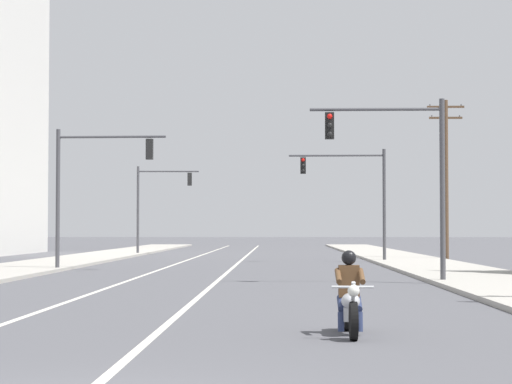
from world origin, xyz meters
name	(u,v)px	position (x,y,z in m)	size (l,w,h in m)	color
lane_stripe_center	(240,261)	(-0.03, 45.00, 0.00)	(0.16, 100.00, 0.01)	beige
lane_stripe_left	(184,261)	(-3.19, 45.00, 0.00)	(0.16, 100.00, 0.01)	beige
sidewalk_kerb_right	(421,263)	(9.36, 40.00, 0.07)	(4.40, 110.00, 0.14)	#ADA89E
sidewalk_kerb_left	(54,263)	(-9.36, 40.00, 0.07)	(4.40, 110.00, 0.14)	#ADA89E
motorcycle_with_rider	(350,301)	(3.34, 7.06, 0.59)	(0.70, 2.19, 1.46)	black
traffic_signal_near_right	(404,162)	(6.33, 22.92, 4.08)	(4.53, 0.37, 6.20)	#47474C
traffic_signal_near_left	(89,177)	(-6.17, 32.64, 4.10)	(4.85, 0.39, 6.20)	#47474C
traffic_signal_mid_right	(356,187)	(6.38, 43.78, 4.12)	(5.31, 0.37, 6.20)	#47474C
traffic_signal_mid_left	(155,197)	(-6.52, 58.49, 4.06)	(4.35, 0.47, 6.20)	#47474C
utility_pole_right_far	(446,174)	(11.96, 47.65, 5.06)	(2.18, 0.26, 9.40)	brown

